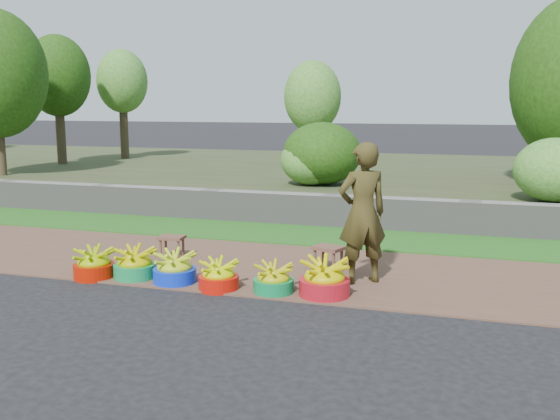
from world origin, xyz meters
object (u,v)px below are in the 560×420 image
(basin_a, at_px, (94,265))
(stool_right, at_px, (328,251))
(basin_d, at_px, (219,277))
(stool_left, at_px, (172,240))
(basin_b, at_px, (135,265))
(vendor_woman, at_px, (362,213))
(basin_c, at_px, (174,270))
(basin_e, at_px, (274,280))
(basin_f, at_px, (324,280))

(basin_a, height_order, stool_right, basin_a)
(basin_a, xyz_separation_m, basin_d, (1.62, 0.00, -0.01))
(basin_a, relative_size, stool_right, 1.15)
(basin_a, relative_size, stool_left, 1.40)
(basin_b, bearing_deg, vendor_woman, 13.09)
(basin_c, distance_m, stool_right, 1.89)
(basin_a, xyz_separation_m, basin_b, (0.48, 0.12, 0.01))
(stool_left, bearing_deg, basin_e, -31.17)
(vendor_woman, bearing_deg, stool_left, -42.55)
(basin_a, relative_size, basin_f, 0.88)
(basin_a, distance_m, stool_left, 1.23)
(stool_left, bearing_deg, basin_b, -88.30)
(basin_f, bearing_deg, basin_e, -174.83)
(vendor_woman, bearing_deg, basin_e, 4.51)
(basin_a, distance_m, basin_f, 2.81)
(stool_left, bearing_deg, basin_d, -44.34)
(basin_c, bearing_deg, basin_d, -7.17)
(basin_b, xyz_separation_m, basin_e, (1.76, -0.06, -0.02))
(stool_right, bearing_deg, vendor_woman, -36.70)
(stool_left, bearing_deg, stool_right, -1.56)
(basin_a, height_order, stool_left, basin_a)
(basin_b, relative_size, basin_f, 0.91)
(basin_e, bearing_deg, basin_c, 178.90)
(basin_e, bearing_deg, stool_left, 148.83)
(basin_f, distance_m, stool_left, 2.57)
(basin_b, xyz_separation_m, stool_left, (-0.03, 1.02, 0.08))
(basin_b, xyz_separation_m, basin_f, (2.32, -0.01, 0.02))
(basin_b, height_order, basin_f, basin_f)
(stool_left, bearing_deg, basin_c, -61.58)
(basin_e, distance_m, stool_right, 1.10)
(basin_c, xyz_separation_m, basin_d, (0.59, -0.07, -0.02))
(vendor_woman, bearing_deg, basin_a, -20.55)
(stool_left, height_order, vendor_woman, vendor_woman)
(basin_f, bearing_deg, basin_d, -175.15)
(basin_f, height_order, stool_right, basin_f)
(basin_f, bearing_deg, vendor_woman, 64.88)
(basin_f, distance_m, vendor_woman, 0.94)
(basin_e, relative_size, stool_right, 1.05)
(basin_a, relative_size, vendor_woman, 0.30)
(basin_b, distance_m, basin_e, 1.76)
(stool_left, relative_size, vendor_woman, 0.22)
(basin_a, relative_size, basin_b, 0.97)
(basin_d, height_order, stool_right, basin_d)
(basin_e, height_order, stool_left, basin_e)
(basin_a, bearing_deg, stool_right, 22.30)
(basin_f, height_order, stool_left, basin_f)
(basin_e, xyz_separation_m, stool_left, (-1.79, 1.08, 0.10))
(basin_c, relative_size, stool_right, 1.18)
(basin_a, height_order, basin_e, basin_a)
(basin_a, bearing_deg, basin_f, 2.11)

